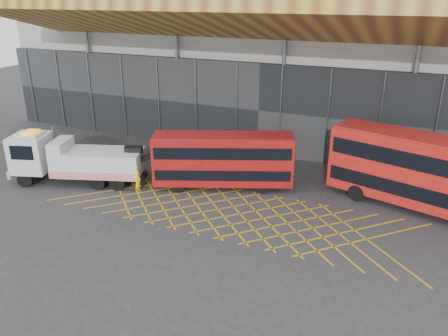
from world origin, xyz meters
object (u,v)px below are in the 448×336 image
at_px(bus_second, 427,171).
at_px(bus_towed, 223,159).
at_px(recovery_truck, 73,159).
at_px(worker, 138,182).

bearing_deg(bus_second, bus_towed, -156.10).
distance_m(recovery_truck, worker, 5.52).
relative_size(recovery_truck, bus_towed, 1.12).
height_order(bus_second, worker, bus_second).
bearing_deg(bus_towed, worker, -171.11).
bearing_deg(recovery_truck, bus_second, -5.94).
xyz_separation_m(bus_towed, bus_second, (13.54, 1.83, 0.53)).
height_order(recovery_truck, worker, recovery_truck).
bearing_deg(recovery_truck, bus_towed, 0.02).
xyz_separation_m(bus_towed, worker, (-5.31, -3.17, -1.48)).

